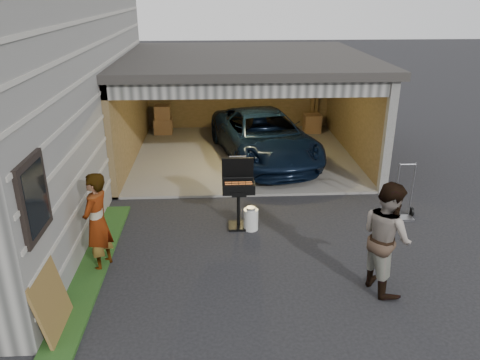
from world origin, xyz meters
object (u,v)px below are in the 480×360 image
object	(u,v)px
hand_truck	(403,207)
bbq_grill	(238,189)
plywood_panel	(51,302)
man	(386,237)
woman	(97,222)
minivan	(264,138)
propane_tank	(251,219)

from	to	relation	value
hand_truck	bbq_grill	bearing A→B (deg)	-177.47
hand_truck	plywood_panel	bearing A→B (deg)	-153.46
bbq_grill	man	bearing A→B (deg)	-45.11
plywood_panel	woman	bearing A→B (deg)	79.78
plywood_panel	minivan	bearing A→B (deg)	62.22
minivan	woman	size ratio (longest dim) A/B	2.72
hand_truck	woman	bearing A→B (deg)	-165.89
man	hand_truck	world-z (taller)	man
woman	propane_tank	world-z (taller)	woman
minivan	woman	distance (m)	6.33
minivan	propane_tank	xyz separation A→B (m)	(-0.67, -4.08, -0.45)
woman	propane_tank	xyz separation A→B (m)	(2.72, 1.26, -0.67)
minivan	man	distance (m)	6.32
plywood_panel	propane_tank	bearing A→B (deg)	44.11
bbq_grill	propane_tank	world-z (taller)	bbq_grill
bbq_grill	hand_truck	bearing A→B (deg)	3.49
minivan	propane_tank	distance (m)	4.16
man	plywood_panel	size ratio (longest dim) A/B	1.79
woman	bbq_grill	size ratio (longest dim) A/B	1.24
bbq_grill	hand_truck	xyz separation A→B (m)	(3.53, 0.22, -0.61)
man	propane_tank	xyz separation A→B (m)	(-1.98, 2.10, -0.71)
minivan	plywood_panel	bearing A→B (deg)	-128.78
woman	man	bearing A→B (deg)	96.17
minivan	bbq_grill	world-z (taller)	bbq_grill
man	propane_tank	world-z (taller)	man
bbq_grill	propane_tank	size ratio (longest dim) A/B	3.23
plywood_panel	hand_truck	bearing A→B (deg)	27.51
propane_tank	minivan	bearing A→B (deg)	80.64
woman	man	xyz separation A→B (m)	(4.70, -0.84, 0.04)
woman	propane_tank	size ratio (longest dim) A/B	4.00
minivan	man	size ratio (longest dim) A/B	2.60
propane_tank	plywood_panel	world-z (taller)	plywood_panel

